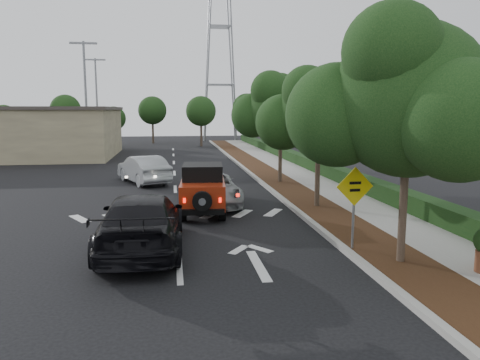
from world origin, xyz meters
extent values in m
plane|color=black|center=(0.00, 0.00, 0.00)|extent=(120.00, 120.00, 0.00)
cube|color=#9E9B93|center=(4.60, 12.00, 0.07)|extent=(0.20, 70.00, 0.15)
cube|color=black|center=(5.60, 12.00, 0.06)|extent=(1.80, 70.00, 0.12)
cube|color=gray|center=(7.50, 12.00, 0.06)|extent=(2.00, 70.00, 0.12)
cube|color=black|center=(8.90, 12.00, 0.40)|extent=(0.80, 70.00, 0.80)
cylinder|color=black|center=(0.39, 7.37, 0.36)|extent=(0.31, 0.73, 0.72)
cylinder|color=black|center=(1.79, 7.26, 0.36)|extent=(0.31, 0.73, 0.72)
cylinder|color=black|center=(0.22, 5.12, 0.36)|extent=(0.31, 0.73, 0.72)
cylinder|color=black|center=(1.61, 5.01, 0.36)|extent=(0.31, 0.73, 0.72)
cube|color=maroon|center=(1.00, 6.19, 0.85)|extent=(1.86, 3.43, 0.90)
cube|color=black|center=(1.02, 6.46, 1.59)|extent=(1.62, 1.93, 0.57)
cube|color=maroon|center=(1.10, 7.45, 0.78)|extent=(1.49, 1.04, 0.74)
cube|color=black|center=(0.87, 4.46, 0.45)|extent=(1.54, 0.28, 0.20)
cylinder|color=black|center=(0.86, 4.34, 0.85)|extent=(0.69, 0.25, 0.68)
cube|color=#FF190C|center=(0.26, 4.56, 0.85)|extent=(0.09, 0.04, 0.16)
cube|color=#FF190C|center=(1.49, 4.47, 0.85)|extent=(0.09, 0.04, 0.16)
imported|color=#969A9D|center=(1.43, 7.93, 0.68)|extent=(2.39, 4.95, 1.36)
imported|color=black|center=(-1.00, 1.76, 0.81)|extent=(2.38, 5.62, 1.62)
imported|color=#A8ACB0|center=(-1.67, 14.27, 0.74)|extent=(3.20, 4.77, 1.49)
imported|color=#AAADB2|center=(-9.96, 25.48, 0.83)|extent=(4.93, 2.13, 1.66)
cylinder|color=slate|center=(4.80, 0.73, 1.17)|extent=(0.07, 0.07, 2.09)
cube|color=yellow|center=(4.80, 0.70, 1.86)|extent=(1.07, 0.08, 1.07)
cube|color=black|center=(4.80, 0.68, 1.96)|extent=(0.34, 0.03, 0.07)
cube|color=black|center=(4.80, 0.68, 1.76)|extent=(0.30, 0.03, 0.07)
camera|label=1|loc=(-0.12, -11.29, 3.94)|focal=35.00mm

